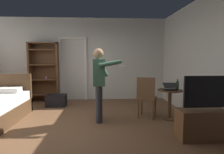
% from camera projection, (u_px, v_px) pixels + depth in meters
% --- Properties ---
extents(ground_plane, '(6.37, 6.37, 0.00)m').
position_uv_depth(ground_plane, '(69.00, 126.00, 3.99)').
color(ground_plane, brown).
extents(wall_back, '(6.03, 0.12, 2.77)m').
position_uv_depth(wall_back, '(81.00, 59.00, 6.50)').
color(wall_back, beige).
rests_on(wall_back, ground_plane).
extents(wall_right, '(0.12, 5.44, 2.77)m').
position_uv_depth(wall_right, '(207.00, 60.00, 4.03)').
color(wall_right, beige).
rests_on(wall_right, ground_plane).
extents(doorway_frame, '(0.93, 0.08, 2.13)m').
position_uv_depth(doorway_frame, '(73.00, 64.00, 6.42)').
color(doorway_frame, white).
rests_on(doorway_frame, ground_plane).
extents(bookshelf, '(0.94, 0.32, 1.94)m').
position_uv_depth(bookshelf, '(44.00, 70.00, 6.24)').
color(bookshelf, brown).
rests_on(bookshelf, ground_plane).
extents(tv_flatscreen, '(1.10, 0.40, 1.13)m').
position_uv_depth(tv_flatscreen, '(209.00, 121.00, 3.36)').
color(tv_flatscreen, brown).
rests_on(tv_flatscreen, ground_plane).
extents(side_table, '(0.57, 0.57, 0.70)m').
position_uv_depth(side_table, '(170.00, 99.00, 4.45)').
color(side_table, brown).
rests_on(side_table, ground_plane).
extents(laptop, '(0.34, 0.35, 0.17)m').
position_uv_depth(laptop, '(169.00, 88.00, 4.38)').
color(laptop, black).
rests_on(laptop, side_table).
extents(bottle_on_table, '(0.06, 0.06, 0.26)m').
position_uv_depth(bottle_on_table, '(177.00, 85.00, 4.35)').
color(bottle_on_table, '#274331').
rests_on(bottle_on_table, side_table).
extents(wooden_chair, '(0.56, 0.56, 0.99)m').
position_uv_depth(wooden_chair, '(146.00, 96.00, 4.50)').
color(wooden_chair, brown).
rests_on(wooden_chair, ground_plane).
extents(person_blue_shirt, '(0.69, 0.55, 1.65)m').
position_uv_depth(person_blue_shirt, '(99.00, 80.00, 4.24)').
color(person_blue_shirt, '#333338').
rests_on(person_blue_shirt, ground_plane).
extents(suitcase_dark, '(0.58, 0.36, 0.36)m').
position_uv_depth(suitcase_dark, '(56.00, 100.00, 5.64)').
color(suitcase_dark, black).
rests_on(suitcase_dark, ground_plane).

